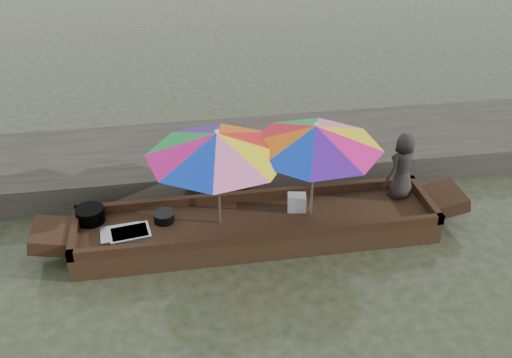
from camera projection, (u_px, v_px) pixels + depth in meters
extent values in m
plane|color=#29311B|center=(257.00, 237.00, 8.83)|extent=(80.00, 80.00, 0.00)
cube|color=#2D2B26|center=(238.00, 155.00, 10.56)|extent=(22.00, 2.20, 0.50)
cube|color=black|center=(257.00, 228.00, 8.74)|extent=(5.47, 1.20, 0.35)
cylinder|color=black|center=(90.00, 215.00, 8.55)|extent=(0.43, 0.43, 0.22)
cube|color=silver|center=(130.00, 234.00, 8.24)|extent=(0.64, 0.49, 0.09)
cube|color=silver|center=(121.00, 234.00, 8.28)|extent=(0.62, 0.47, 0.06)
cylinder|color=black|center=(164.00, 217.00, 8.56)|extent=(0.30, 0.30, 0.14)
cube|color=silver|center=(297.00, 202.00, 8.80)|extent=(0.32, 0.27, 0.26)
imported|color=black|center=(403.00, 166.00, 8.92)|extent=(0.65, 0.57, 1.11)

